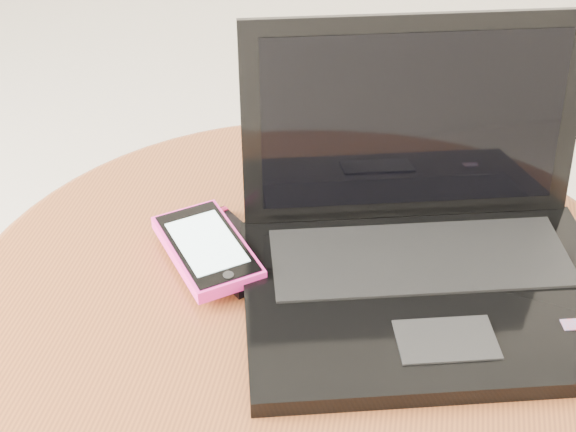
# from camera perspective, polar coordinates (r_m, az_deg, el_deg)

# --- Properties ---
(table) EXTENTS (0.66, 0.66, 0.53)m
(table) POSITION_cam_1_polar(r_m,az_deg,el_deg) (0.83, 1.47, -11.71)
(table) COLOR #562D1D
(table) RESTS_ON ground
(laptop) EXTENTS (0.38, 0.34, 0.22)m
(laptop) POSITION_cam_1_polar(r_m,az_deg,el_deg) (0.76, 9.30, -1.96)
(laptop) COLOR black
(laptop) RESTS_ON table
(phone_black) EXTENTS (0.13, 0.12, 0.01)m
(phone_black) POSITION_cam_1_polar(r_m,az_deg,el_deg) (0.80, -3.93, -2.31)
(phone_black) COLOR black
(phone_black) RESTS_ON table
(phone_pink) EXTENTS (0.13, 0.14, 0.02)m
(phone_pink) POSITION_cam_1_polar(r_m,az_deg,el_deg) (0.79, -5.56, -2.21)
(phone_pink) COLOR #F52A9F
(phone_pink) RESTS_ON phone_black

